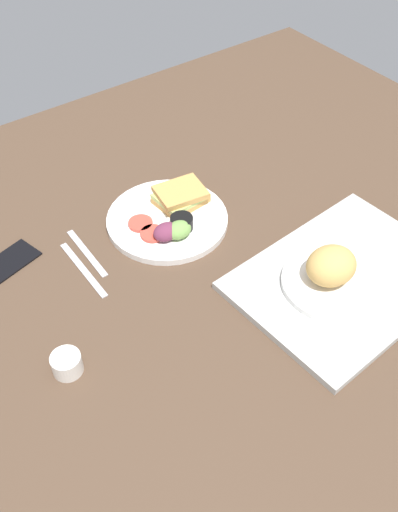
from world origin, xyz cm
name	(u,v)px	position (x,y,z in cm)	size (l,w,h in cm)	color
ground_plane	(198,262)	(0.00, 0.00, -1.50)	(190.00, 150.00, 3.00)	#4C3828
serving_tray	(345,279)	(-20.65, 23.83, 0.80)	(45.00, 33.00, 1.60)	#B2B2AD
bread_plate_near	(331,274)	(-16.26, 23.27, 4.72)	(20.45, 20.45, 8.72)	white
plate_with_salad	(171,217)	(-1.47, -12.97, 1.73)	(28.05, 28.05, 5.40)	white
espresso_cup	(67,364)	(36.24, 9.45, 2.00)	(5.60, 5.60, 4.00)	silver
fork	(87,252)	(19.19, -15.38, 0.25)	(17.00, 1.40, 0.50)	#B7B7BC
knife	(83,269)	(22.19, -11.38, 0.25)	(19.00, 1.40, 0.50)	#B7B7BC
cell_phone	(5,264)	(35.09, -22.47, 0.40)	(14.40, 7.20, 0.80)	black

